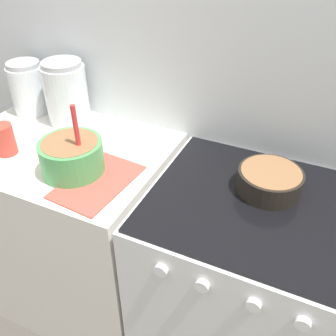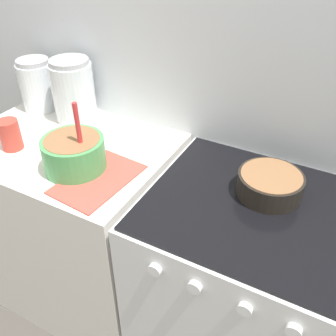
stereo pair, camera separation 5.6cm
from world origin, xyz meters
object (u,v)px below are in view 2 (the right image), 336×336
at_px(stove, 241,296).
at_px(mixing_bowl, 74,152).
at_px(storage_jar_middle, 74,94).
at_px(tin_can, 10,135).
at_px(baking_pan, 270,184).
at_px(storage_jar_left, 38,88).

bearing_deg(stove, mixing_bowl, -170.42).
bearing_deg(storage_jar_middle, tin_can, -100.95).
bearing_deg(tin_can, baking_pan, 11.57).
bearing_deg(mixing_bowl, storage_jar_middle, 128.80).
bearing_deg(baking_pan, mixing_bowl, -164.03).
distance_m(mixing_bowl, baking_pan, 0.65).
distance_m(mixing_bowl, storage_jar_middle, 0.38).
distance_m(stove, baking_pan, 0.49).
bearing_deg(tin_can, stove, 7.09).
height_order(mixing_bowl, baking_pan, mixing_bowl).
bearing_deg(storage_jar_middle, stove, -12.46).
bearing_deg(mixing_bowl, stove, 9.58).
height_order(mixing_bowl, storage_jar_middle, mixing_bowl).
height_order(stove, mixing_bowl, mixing_bowl).
xyz_separation_m(storage_jar_left, storage_jar_middle, (0.20, 0.00, 0.01)).
height_order(baking_pan, tin_can, tin_can).
relative_size(stove, storage_jar_left, 4.01).
distance_m(baking_pan, tin_can, 0.94).
distance_m(mixing_bowl, tin_can, 0.29).
distance_m(stove, mixing_bowl, 0.81).
xyz_separation_m(baking_pan, tin_can, (-0.92, -0.19, 0.02)).
height_order(stove, storage_jar_middle, storage_jar_middle).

